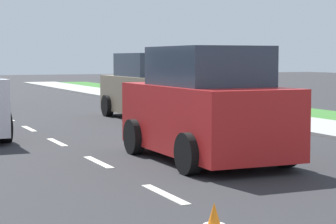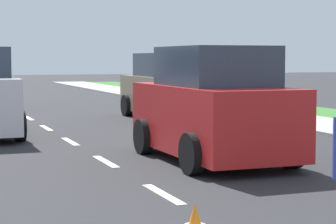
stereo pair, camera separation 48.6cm
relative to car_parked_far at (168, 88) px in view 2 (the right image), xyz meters
name	(u,v)px [view 2 (the right image)]	position (x,y,z in m)	size (l,w,h in m)	color
ground_plane	(15,110)	(-3.97, 4.90, -0.93)	(96.00, 96.00, 0.00)	#28282B
lane_center_line	(1,103)	(-3.97, 9.10, -0.92)	(0.14, 46.40, 0.01)	silver
car_parked_far	(168,88)	(0.00, 0.00, 0.00)	(2.03, 4.20, 2.00)	gray
car_outgoing_ahead	(213,108)	(-2.11, -7.95, 0.03)	(2.04, 3.94, 2.07)	red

